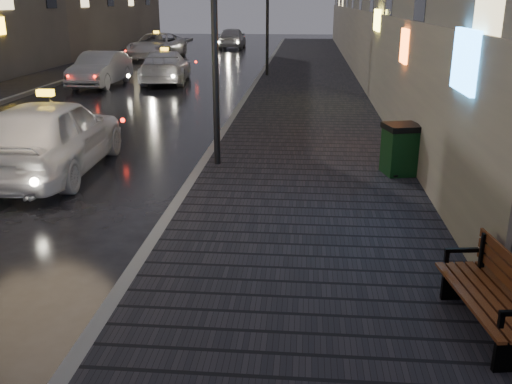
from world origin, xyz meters
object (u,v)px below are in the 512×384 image
lamp_near (214,8)px  lamp_far (267,3)px  trash_bin (401,149)px  taxi_mid (165,67)px  car_left_mid (100,69)px  taxi_near (50,136)px  taxi_far (157,46)px  bench (496,295)px  car_far (232,38)px

lamp_near → lamp_far: 16.00m
trash_bin → taxi_mid: taxi_mid is taller
car_left_mid → taxi_mid: car_left_mid is taller
trash_bin → taxi_mid: bearing=106.5°
car_left_mid → taxi_near: bearing=-73.8°
lamp_near → lamp_far: size_ratio=1.00×
lamp_far → taxi_mid: (-4.57, -1.98, -2.76)m
lamp_far → trash_bin: lamp_far is taller
lamp_near → taxi_far: 26.76m
taxi_far → taxi_near: bearing=-76.6°
lamp_near → taxi_near: size_ratio=1.05×
bench → taxi_far: size_ratio=0.31×
trash_bin → car_left_mid: car_left_mid is taller
lamp_far → car_far: (-4.05, 18.12, -2.68)m
trash_bin → taxi_far: size_ratio=0.18×
taxi_near → car_far: (-0.49, 34.71, -0.05)m
lamp_near → car_left_mid: size_ratio=1.18×
car_left_mid → taxi_mid: size_ratio=0.90×
lamp_near → taxi_mid: size_ratio=1.06×
taxi_near → taxi_mid: (-1.01, 14.61, -0.13)m
taxi_mid → car_far: car_far is taller
trash_bin → taxi_near: size_ratio=0.21×
car_left_mid → bench: bearing=-58.7°
bench → car_far: (-8.11, 40.63, 0.22)m
lamp_far → taxi_far: bearing=129.9°
taxi_mid → trash_bin: bearing=113.7°
bench → car_far: 41.44m
lamp_far → taxi_near: 17.17m
bench → taxi_near: bearing=134.5°
trash_bin → taxi_mid: (-8.52, 14.46, 0.04)m
taxi_near → car_left_mid: 13.82m
trash_bin → car_left_mid: (-11.15, 13.18, 0.05)m
trash_bin → car_far: 35.48m
trash_bin → taxi_near: taxi_near is taller
lamp_far → trash_bin: bearing=-76.5°
lamp_near → car_far: 34.47m
lamp_far → bench: size_ratio=2.95×
car_left_mid → taxi_far: bearing=94.1°
taxi_mid → car_far: 20.11m
bench → taxi_near: (-7.63, 5.92, 0.26)m
lamp_near → taxi_near: lamp_near is taller
taxi_mid → lamp_far: bearing=-163.4°
taxi_near → lamp_near: bearing=-173.0°
lamp_near → bench: size_ratio=2.95×
trash_bin → lamp_far: bearing=89.5°
bench → taxi_far: taxi_far is taller
lamp_far → car_far: 18.76m
lamp_far → taxi_mid: lamp_far is taller
car_left_mid → car_far: 21.62m
taxi_near → car_far: bearing=-91.6°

